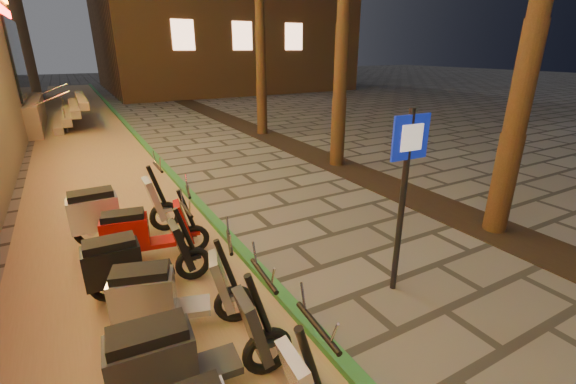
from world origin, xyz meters
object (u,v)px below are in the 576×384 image
scooter_7 (166,295)px  scooter_9 (143,233)px  scooter_10 (112,212)px  scooter_6 (183,357)px  scooter_8 (133,262)px  pedestrian_sign (405,179)px

scooter_7 → scooter_9: scooter_7 is taller
scooter_9 → scooter_10: bearing=119.5°
scooter_6 → scooter_8: 2.07m
scooter_6 → scooter_9: 2.95m
scooter_7 → scooter_8: size_ratio=0.99×
scooter_7 → scooter_10: bearing=112.5°
scooter_6 → scooter_7: (0.10, 1.09, -0.03)m
scooter_9 → pedestrian_sign: bearing=-30.4°
scooter_7 → scooter_9: (0.06, 1.86, -0.01)m
scooter_6 → scooter_9: (0.15, 2.94, -0.04)m
scooter_8 → scooter_10: scooter_10 is taller
scooter_7 → scooter_9: 1.86m
scooter_6 → scooter_10: bearing=97.1°
scooter_9 → scooter_7: bearing=-81.3°
pedestrian_sign → scooter_6: pedestrian_sign is taller
scooter_9 → scooter_10: scooter_10 is taller
scooter_10 → scooter_8: bearing=-88.6°
pedestrian_sign → scooter_8: size_ratio=1.53×
pedestrian_sign → scooter_7: bearing=170.2°
pedestrian_sign → scooter_10: (-3.26, 3.48, -1.09)m
scooter_6 → scooter_10: size_ratio=0.97×
scooter_8 → scooter_9: bearing=74.4°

